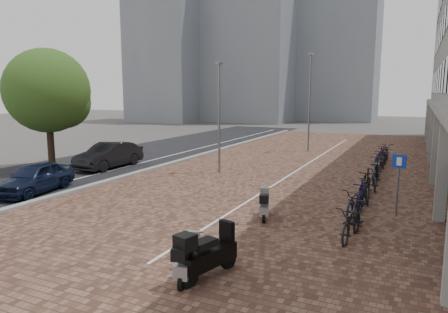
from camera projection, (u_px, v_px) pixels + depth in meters
ground at (147, 220)px, 13.66m from camera, size 140.00×140.00×0.00m
plaza_brick at (300, 166)px, 23.52m from camera, size 14.50×42.00×0.04m
street_asphalt at (144, 154)px, 28.19m from camera, size 8.00×50.00×0.03m
curb at (193, 157)px, 26.52m from camera, size 0.35×42.00×0.14m
lane_line at (168, 156)px, 27.33m from camera, size 0.12×44.00×0.00m
parking_line at (303, 166)px, 23.43m from camera, size 0.10×30.00×0.00m
bg_towers at (261, 27)px, 61.27m from camera, size 33.00×23.00×32.00m
car_navy at (35, 178)px, 17.24m from camera, size 2.22×4.05×1.30m
car_dark at (109, 155)px, 23.02m from camera, size 1.55×4.40×1.45m
scooter_front at (264, 205)px, 13.69m from camera, size 0.88×1.49×0.98m
scooter_mid at (209, 252)px, 9.24m from camera, size 1.02×1.89×1.24m
scooter_back at (188, 259)px, 9.18m from camera, size 0.81×1.53×1.00m
parking_sign at (398, 176)px, 13.71m from camera, size 0.44×0.17×2.16m
lamp_near at (219, 119)px, 21.19m from camera, size 0.12×0.12×5.70m
lamp_far at (309, 104)px, 28.95m from camera, size 0.12×0.12×6.89m
street_tree at (51, 93)px, 22.09m from camera, size 4.52×4.52×6.58m
bike_row at (375, 173)px, 18.98m from camera, size 1.16×18.14×1.05m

